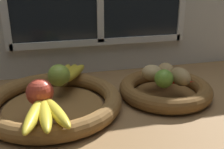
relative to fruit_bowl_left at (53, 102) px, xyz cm
name	(u,v)px	position (x,y,z in cm)	size (l,w,h in cm)	color
ground_plane	(121,108)	(19.33, -1.45, -3.66)	(140.00, 90.00, 3.00)	olive
fruit_bowl_left	(53,102)	(0.00, 0.00, 0.00)	(38.10, 38.10, 4.68)	brown
fruit_bowl_right	(165,90)	(33.70, 0.00, 0.02)	(28.19, 28.19, 4.68)	brown
apple_green_back	(59,75)	(2.29, 5.09, 5.79)	(6.53, 6.53, 6.53)	#8CAD3D
apple_red_front	(40,92)	(-3.14, -6.21, 5.92)	(6.80, 6.80, 6.80)	#CC422D
banana_bunch_front	(45,112)	(-2.27, -13.06, 3.98)	(11.73, 18.50, 2.91)	yellow
banana_bunch_back	(68,73)	(5.41, 11.32, 3.95)	(10.65, 16.97, 2.86)	gold
potato_small	(180,77)	(36.75, -3.06, 5.11)	(7.92, 4.93, 5.17)	#A38451
potato_back	(166,70)	(35.61, 4.20, 4.75)	(7.23, 5.08, 4.45)	#A38451
potato_oblong	(152,73)	(30.26, 2.67, 4.91)	(6.33, 5.85, 4.78)	tan
lime_near	(164,79)	(31.23, -3.70, 5.24)	(5.43, 5.43, 5.43)	#6B9E33
chili_pepper	(178,82)	(35.99, -3.10, 3.61)	(2.17, 2.17, 10.44)	red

